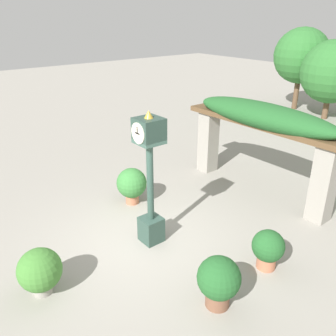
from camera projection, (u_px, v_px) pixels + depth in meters
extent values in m
plane|color=gray|center=(142.00, 241.00, 8.32)|extent=(60.00, 60.00, 0.00)
cube|color=#2D473D|center=(151.00, 229.00, 8.25)|extent=(0.47, 0.47, 0.60)
cylinder|color=#2D473D|center=(150.00, 183.00, 7.77)|extent=(0.15, 0.15, 1.78)
cylinder|color=gold|center=(149.00, 144.00, 7.40)|extent=(0.24, 0.24, 0.04)
cube|color=#2D473D|center=(149.00, 131.00, 7.29)|extent=(0.54, 0.54, 0.54)
cylinder|color=beige|center=(138.00, 133.00, 7.13)|extent=(0.44, 0.02, 0.44)
cylinder|color=beige|center=(160.00, 128.00, 7.45)|extent=(0.44, 0.02, 0.44)
cube|color=black|center=(137.00, 133.00, 7.12)|extent=(0.15, 0.01, 0.02)
cube|color=black|center=(137.00, 130.00, 7.09)|extent=(0.02, 0.01, 0.14)
cone|color=gold|center=(149.00, 114.00, 7.15)|extent=(0.19, 0.19, 0.16)
cube|color=gray|center=(208.00, 142.00, 11.74)|extent=(0.50, 0.50, 2.00)
cube|color=gray|center=(324.00, 184.00, 8.83)|extent=(0.50, 0.50, 2.00)
cube|color=brown|center=(256.00, 126.00, 9.71)|extent=(5.16, 0.16, 0.15)
cube|color=brown|center=(260.00, 125.00, 9.80)|extent=(5.16, 0.16, 0.15)
cube|color=brown|center=(264.00, 124.00, 9.90)|extent=(5.16, 0.16, 0.15)
cube|color=brown|center=(267.00, 123.00, 9.99)|extent=(5.16, 0.16, 0.15)
ellipsoid|color=#235B28|center=(263.00, 115.00, 9.75)|extent=(4.57, 1.10, 0.70)
cylinder|color=gray|center=(43.00, 287.00, 6.77)|extent=(0.36, 0.36, 0.22)
sphere|color=#427F33|center=(40.00, 270.00, 6.60)|extent=(0.83, 0.83, 0.83)
cylinder|color=#B26B4C|center=(132.00, 198.00, 9.95)|extent=(0.37, 0.37, 0.30)
sphere|color=#387A38|center=(132.00, 183.00, 9.77)|extent=(0.83, 0.83, 0.83)
cylinder|color=brown|center=(217.00, 298.00, 6.45)|extent=(0.44, 0.44, 0.32)
sphere|color=#235B28|center=(219.00, 278.00, 6.27)|extent=(0.79, 0.79, 0.79)
cylinder|color=#B26B4C|center=(266.00, 261.00, 7.42)|extent=(0.39, 0.39, 0.28)
sphere|color=#235B28|center=(268.00, 246.00, 7.26)|extent=(0.67, 0.67, 0.67)
cylinder|color=brown|center=(296.00, 92.00, 19.44)|extent=(0.28, 0.28, 1.83)
sphere|color=#2D6B2D|center=(302.00, 56.00, 18.66)|extent=(2.87, 2.87, 2.87)
cylinder|color=brown|center=(326.00, 106.00, 17.71)|extent=(0.28, 0.28, 1.26)
sphere|color=#2D6B2D|center=(332.00, 72.00, 17.03)|extent=(3.00, 3.00, 3.00)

